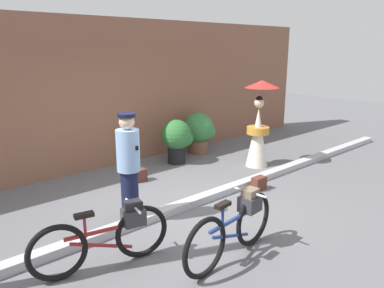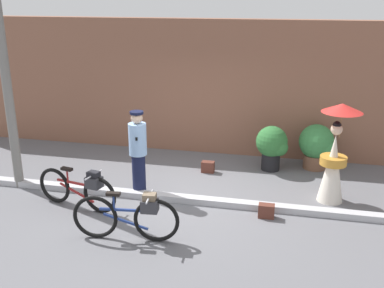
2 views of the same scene
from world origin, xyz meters
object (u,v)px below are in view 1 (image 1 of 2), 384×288
object	(u,v)px
bicycle_far_side	(235,226)
backpack_spare	(259,183)
potted_plant_small	(177,138)
bicycle_near_officer	(108,235)
backpack_on_pavement	(139,175)
potted_plant_by_door	(199,131)
person_with_parasol	(259,125)
person_officer	(129,166)

from	to	relation	value
bicycle_far_side	backpack_spare	world-z (taller)	bicycle_far_side
bicycle_far_side	potted_plant_small	distance (m)	4.08
bicycle_near_officer	backpack_on_pavement	size ratio (longest dim) A/B	6.02
potted_plant_small	backpack_on_pavement	size ratio (longest dim) A/B	3.61
bicycle_near_officer	potted_plant_by_door	xyz separation A→B (m)	(4.25, 3.00, 0.15)
potted_plant_small	backpack_on_pavement	xyz separation A→B (m)	(-1.35, -0.45, -0.45)
person_with_parasol	backpack_spare	size ratio (longest dim) A/B	6.82
potted_plant_by_door	backpack_spare	bearing A→B (deg)	-109.26
potted_plant_by_door	backpack_spare	world-z (taller)	potted_plant_by_door
person_officer	potted_plant_by_door	world-z (taller)	person_officer
bicycle_near_officer	backpack_on_pavement	world-z (taller)	bicycle_near_officer
bicycle_near_officer	bicycle_far_side	world-z (taller)	bicycle_far_side
bicycle_far_side	potted_plant_small	bearing A→B (deg)	60.50
person_officer	backpack_spare	bearing A→B (deg)	-10.47
person_with_parasol	backpack_on_pavement	distance (m)	2.80
bicycle_near_officer	backpack_spare	world-z (taller)	bicycle_near_officer
backpack_on_pavement	potted_plant_by_door	bearing A→B (deg)	18.19
person_officer	person_with_parasol	world-z (taller)	person_with_parasol
bicycle_near_officer	bicycle_far_side	size ratio (longest dim) A/B	0.98
potted_plant_by_door	bicycle_far_side	bearing A→B (deg)	-127.61
person_officer	potted_plant_small	world-z (taller)	person_officer
backpack_on_pavement	backpack_spare	size ratio (longest dim) A/B	1.00
potted_plant_by_door	potted_plant_small	bearing A→B (deg)	-162.24
person_officer	backpack_on_pavement	xyz separation A→B (m)	(1.09, 1.40, -0.76)
potted_plant_small	backpack_spare	bearing A→B (deg)	-88.79
bicycle_near_officer	bicycle_far_side	xyz separation A→B (m)	(1.28, -0.86, 0.03)
bicycle_far_side	backpack_on_pavement	bearing A→B (deg)	78.01
potted_plant_by_door	potted_plant_small	world-z (taller)	potted_plant_by_door
person_officer	potted_plant_small	bearing A→B (deg)	37.15
bicycle_far_side	person_officer	size ratio (longest dim) A/B	1.03
backpack_spare	potted_plant_small	bearing A→B (deg)	91.21
bicycle_near_officer	person_officer	world-z (taller)	person_officer
bicycle_far_side	backpack_spare	distance (m)	2.42
person_officer	backpack_spare	world-z (taller)	person_officer
person_with_parasol	backpack_on_pavement	world-z (taller)	person_with_parasol
backpack_on_pavement	backpack_spare	distance (m)	2.33
person_with_parasol	backpack_spare	bearing A→B (deg)	-139.76
bicycle_near_officer	backpack_spare	bearing A→B (deg)	6.40
potted_plant_small	backpack_spare	world-z (taller)	potted_plant_small
bicycle_near_officer	backpack_spare	distance (m)	3.36
person_with_parasol	backpack_on_pavement	bearing A→B (deg)	160.46
person_officer	person_with_parasol	distance (m)	3.67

